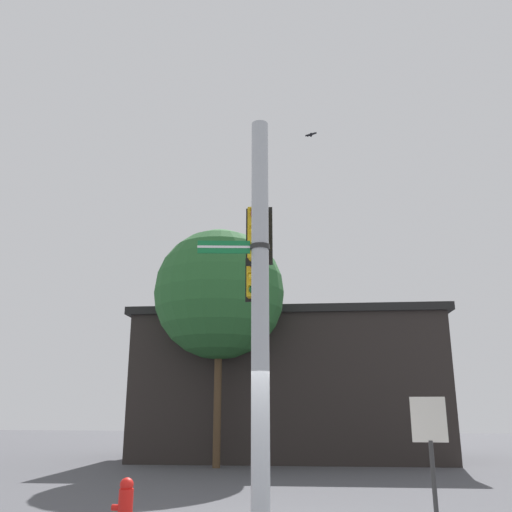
{
  "coord_description": "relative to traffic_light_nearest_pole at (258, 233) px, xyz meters",
  "views": [
    {
      "loc": [
        -1.49,
        8.66,
        1.92
      ],
      "look_at": [
        0.61,
        -3.02,
        5.27
      ],
      "focal_mm": 38.08,
      "sensor_mm": 36.0,
      "label": 1
    }
  ],
  "objects": [
    {
      "name": "signal_pole",
      "position": [
        -0.3,
        1.43,
        -1.85
      ],
      "size": [
        0.29,
        0.29,
        6.89
      ],
      "primitive_type": "cylinder",
      "color": "#ADB2B7",
      "rests_on": "ground"
    },
    {
      "name": "mast_arm",
      "position": [
        0.27,
        -1.34,
        0.78
      ],
      "size": [
        1.29,
        5.59,
        0.16
      ],
      "primitive_type": "cylinder",
      "rotation": [
        0.0,
        1.57,
        4.91
      ],
      "color": "#ADB2B7"
    },
    {
      "name": "traffic_light_nearest_pole",
      "position": [
        0.0,
        0.0,
        0.0
      ],
      "size": [
        0.54,
        0.49,
        1.31
      ],
      "color": "black"
    },
    {
      "name": "traffic_light_mid_inner",
      "position": [
        0.76,
        -3.73,
        0.0
      ],
      "size": [
        0.54,
        0.49,
        1.31
      ],
      "color": "black"
    },
    {
      "name": "street_name_sign",
      "position": [
        -0.05,
        1.48,
        -0.74
      ],
      "size": [
        1.2,
        0.4,
        0.22
      ],
      "color": "#147238"
    },
    {
      "name": "bird_flying",
      "position": [
        -0.97,
        -2.19,
        3.24
      ],
      "size": [
        0.29,
        0.2,
        0.1
      ],
      "color": "black"
    },
    {
      "name": "storefront_building",
      "position": [
        0.97,
        -13.07,
        -2.42
      ],
      "size": [
        12.87,
        8.09,
        5.72
      ],
      "color": "#282321",
      "rests_on": "ground"
    },
    {
      "name": "tree_by_storefront",
      "position": [
        3.0,
        -8.92,
        0.7
      ],
      "size": [
        4.77,
        4.77,
        8.39
      ],
      "color": "#4C3823",
      "rests_on": "ground"
    },
    {
      "name": "fire_hydrant",
      "position": [
        2.05,
        0.93,
        -4.88
      ],
      "size": [
        0.35,
        0.24,
        0.82
      ],
      "color": "red",
      "rests_on": "ground"
    },
    {
      "name": "historical_marker",
      "position": [
        -3.0,
        -0.14,
        -3.89
      ],
      "size": [
        0.6,
        0.08,
        2.13
      ],
      "color": "#333333",
      "rests_on": "ground"
    }
  ]
}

